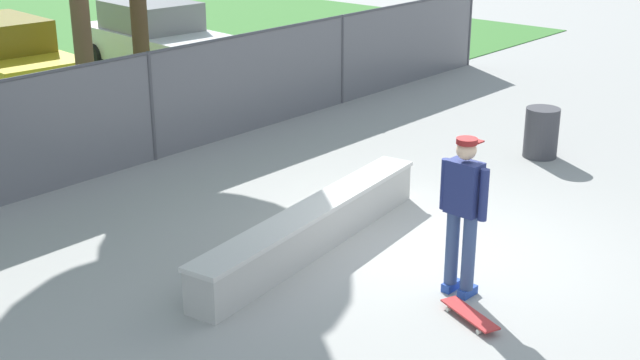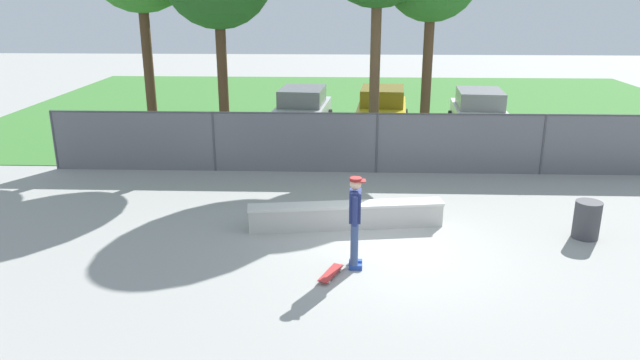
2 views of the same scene
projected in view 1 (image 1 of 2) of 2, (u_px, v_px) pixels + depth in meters
name	position (u px, v px, depth m)	size (l,w,h in m)	color
ground_plane	(438.00, 253.00, 10.74)	(80.00, 80.00, 0.00)	#9E9E99
concrete_ledge	(313.00, 227.00, 10.77)	(4.48, 1.10, 0.57)	#B7B5AD
skateboarder	(463.00, 209.00, 9.36)	(0.31, 0.60, 1.84)	#2647A5
skateboard	(470.00, 315.00, 9.10)	(0.49, 0.82, 0.09)	red
chainlink_fence	(151.00, 102.00, 13.85)	(19.41, 0.07, 1.81)	#4C4C51
car_yellow	(2.00, 59.00, 17.66)	(2.31, 4.35, 1.66)	gold
car_white	(155.00, 38.00, 19.93)	(2.31, 4.35, 1.66)	silver
trash_bin	(541.00, 133.00, 14.20)	(0.56, 0.56, 0.83)	#3F3F44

